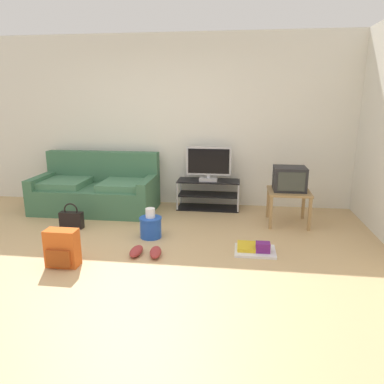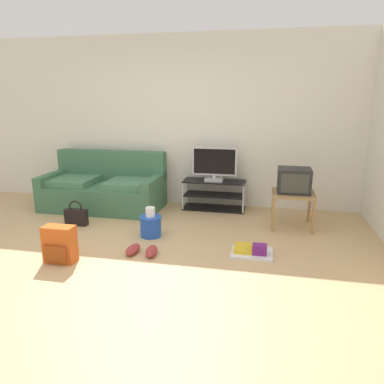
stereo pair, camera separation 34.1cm
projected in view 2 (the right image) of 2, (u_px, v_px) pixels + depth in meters
name	position (u px, v px, depth m)	size (l,w,h in m)	color
ground_plane	(117.00, 262.00, 3.96)	(9.00, 9.80, 0.02)	tan
wall_back	(173.00, 122.00, 5.94)	(9.00, 0.10, 2.70)	silver
couch	(105.00, 189.00, 5.85)	(1.85, 0.94, 0.88)	#3D6B4C
tv_stand	(214.00, 195.00, 5.78)	(0.98, 0.40, 0.46)	black
flat_tv	(214.00, 164.00, 5.64)	(0.70, 0.22, 0.53)	#B2B2B7
side_table	(293.00, 197.00, 4.95)	(0.57, 0.57, 0.48)	#9E7A4C
crt_tv	(294.00, 180.00, 4.91)	(0.43, 0.38, 0.33)	#232326
backpack	(60.00, 244.00, 3.91)	(0.34, 0.24, 0.40)	#CC561E
handbag	(76.00, 216.00, 5.06)	(0.31, 0.11, 0.35)	black
cleaning_bucket	(151.00, 224.00, 4.64)	(0.29, 0.29, 0.38)	blue
sneakers_pair	(142.00, 250.00, 4.13)	(0.38, 0.31, 0.09)	#993333
floor_tray	(251.00, 251.00, 4.13)	(0.47, 0.36, 0.14)	silver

